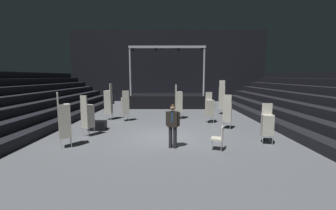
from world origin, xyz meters
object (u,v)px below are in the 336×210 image
Objects in this scene: loose_chair_near_man at (219,137)px; chair_stack_front_left at (267,124)px; chair_stack_rear_right at (108,102)px; stage_riser at (167,100)px; chair_stack_rear_left at (210,108)px; chair_stack_mid_centre at (125,106)px; chair_stack_front_right at (227,112)px; man_with_tie at (173,123)px; chair_stack_aisle_left at (222,97)px; chair_stack_mid_left at (64,120)px; chair_stack_rear_centre at (179,102)px; chair_stack_mid_right at (88,116)px; equipment_road_case at (97,126)px.

chair_stack_front_left is at bearing -50.87° from loose_chair_near_man.
chair_stack_front_left is at bearing -119.47° from chair_stack_rear_right.
stage_riser reaches higher than loose_chair_near_man.
chair_stack_rear_left is at bearing 12.00° from loose_chair_near_man.
chair_stack_mid_centre is 1.26m from chair_stack_rear_right.
chair_stack_front_right is at bearing -68.90° from stage_riser.
chair_stack_front_right is at bearing -120.16° from man_with_tie.
chair_stack_mid_left is at bearing -121.02° from chair_stack_aisle_left.
chair_stack_mid_left is (-8.32, -0.53, 0.25)m from chair_stack_front_left.
chair_stack_rear_centre reaches higher than chair_stack_front_left.
stage_riser is at bearing -75.52° from man_with_tie.
chair_stack_mid_left is at bearing -137.11° from chair_stack_front_right.
chair_stack_rear_right reaches higher than chair_stack_mid_right.
chair_stack_rear_right is 1.04× the size of chair_stack_rear_centre.
chair_stack_mid_centre is (-2.62, -6.68, 0.34)m from stage_riser.
chair_stack_rear_right reaches higher than chair_stack_rear_left.
chair_stack_rear_left is (5.29, -0.50, -0.04)m from chair_stack_mid_centre.
chair_stack_rear_left is at bearing -57.02° from chair_stack_front_left.
stage_riser is 11.95m from man_with_tie.
chair_stack_rear_left is at bearing 53.98° from chair_stack_mid_right.
chair_stack_mid_left reaches higher than chair_stack_front_right.
chair_stack_rear_centre reaches higher than loose_chair_near_man.
man_with_tie is (0.35, -11.94, 0.36)m from stage_riser.
equipment_road_case is (0.34, 2.83, -0.87)m from chair_stack_mid_left.
chair_stack_mid_centre reaches higher than equipment_road_case.
loose_chair_near_man is (1.77, -0.25, -0.46)m from man_with_tie.
chair_stack_rear_right is 2.66× the size of equipment_road_case.
man_with_tie is at bearing 100.32° from loose_chair_near_man.
chair_stack_aisle_left reaches higher than chair_stack_mid_right.
chair_stack_mid_centre is 2.69m from equipment_road_case.
chair_stack_mid_right is at bearing -148.69° from chair_stack_front_right.
chair_stack_rear_right is at bearing -149.42° from chair_stack_aisle_left.
stage_riser is at bearing 150.65° from chair_stack_aisle_left.
chair_stack_mid_left is (-4.33, 0.06, 0.11)m from man_with_tie.
chair_stack_front_right is at bearing -84.53° from chair_stack_aisle_left.
chair_stack_mid_right reaches higher than loose_chair_near_man.
chair_stack_rear_right reaches higher than chair_stack_rear_centre.
equipment_road_case is 0.95× the size of loose_chair_near_man.
chair_stack_mid_centre is (1.36, 5.20, -0.13)m from chair_stack_mid_left.
chair_stack_rear_centre reaches higher than chair_stack_mid_left.
loose_chair_near_man reaches higher than equipment_road_case.
chair_stack_mid_left reaches higher than loose_chair_near_man.
chair_stack_aisle_left is at bearing -125.78° from chair_stack_rear_left.
chair_stack_front_left is (4.00, 0.60, -0.14)m from man_with_tie.
chair_stack_mid_right is at bearing -53.00° from chair_stack_rear_centre.
man_with_tie is 0.76× the size of chair_stack_rear_centre.
chair_stack_rear_right is at bearing 63.36° from loose_chair_near_man.
chair_stack_rear_right is (-7.16, 2.43, 0.25)m from chair_stack_front_right.
chair_stack_mid_right reaches higher than chair_stack_front_left.
stage_riser reaches higher than chair_stack_mid_left.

